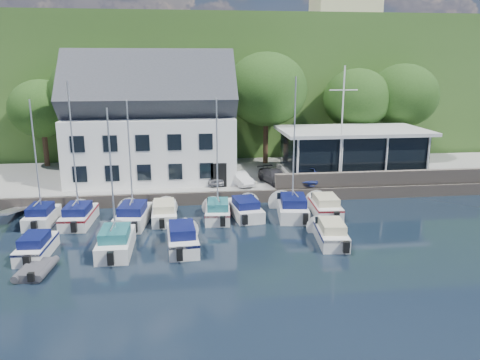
{
  "coord_description": "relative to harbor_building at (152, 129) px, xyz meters",
  "views": [
    {
      "loc": [
        -4.27,
        -24.67,
        11.04
      ],
      "look_at": [
        -0.17,
        9.0,
        2.42
      ],
      "focal_mm": 35.0,
      "sensor_mm": 36.0,
      "label": 1
    }
  ],
  "objects": [
    {
      "name": "ground",
      "position": [
        7.0,
        -16.5,
        -5.35
      ],
      "size": [
        180.0,
        180.0,
        0.0
      ],
      "primitive_type": "plane",
      "color": "black",
      "rests_on": "ground"
    },
    {
      "name": "quay",
      "position": [
        7.0,
        1.0,
        -4.85
      ],
      "size": [
        60.0,
        13.0,
        1.0
      ],
      "primitive_type": "cube",
      "color": "gray",
      "rests_on": "ground"
    },
    {
      "name": "quay_face",
      "position": [
        7.0,
        -5.5,
        -4.85
      ],
      "size": [
        60.0,
        0.3,
        1.0
      ],
      "primitive_type": "cube",
      "color": "#6A5E54",
      "rests_on": "ground"
    },
    {
      "name": "hillside",
      "position": [
        7.0,
        45.5,
        2.65
      ],
      "size": [
        160.0,
        75.0,
        16.0
      ],
      "primitive_type": "cube",
      "color": "#2E4C1C",
      "rests_on": "ground"
    },
    {
      "name": "field_patch",
      "position": [
        15.0,
        53.5,
        10.8
      ],
      "size": [
        50.0,
        30.0,
        0.3
      ],
      "primitive_type": "cube",
      "color": "#4E5F2F",
      "rests_on": "hillside"
    },
    {
      "name": "farmhouse",
      "position": [
        29.0,
        35.5,
        14.75
      ],
      "size": [
        10.4,
        7.0,
        8.2
      ],
      "primitive_type": null,
      "color": "beige",
      "rests_on": "hillside"
    },
    {
      "name": "harbor_building",
      "position": [
        0.0,
        0.0,
        0.0
      ],
      "size": [
        14.4,
        8.2,
        8.7
      ],
      "primitive_type": null,
      "color": "white",
      "rests_on": "quay"
    },
    {
      "name": "club_pavilion",
      "position": [
        18.0,
        -0.5,
        -2.3
      ],
      "size": [
        13.2,
        7.2,
        4.1
      ],
      "primitive_type": null,
      "color": "black",
      "rests_on": "quay"
    },
    {
      "name": "seawall",
      "position": [
        19.0,
        -5.1,
        -3.75
      ],
      "size": [
        18.0,
        0.5,
        1.2
      ],
      "primitive_type": "cube",
      "color": "#6A5E54",
      "rests_on": "quay"
    },
    {
      "name": "gangway",
      "position": [
        -9.5,
        -7.5,
        -5.35
      ],
      "size": [
        1.2,
        6.0,
        1.4
      ],
      "primitive_type": null,
      "color": "silver",
      "rests_on": "ground"
    },
    {
      "name": "car_silver",
      "position": [
        5.17,
        -2.7,
        -3.77
      ],
      "size": [
        1.62,
        3.51,
        1.17
      ],
      "primitive_type": "imported",
      "rotation": [
        0.0,
        0.0,
        0.07
      ],
      "color": "#A6A6AB",
      "rests_on": "quay"
    },
    {
      "name": "car_white",
      "position": [
        7.29,
        -3.5,
        -3.8
      ],
      "size": [
        2.24,
        3.56,
        1.11
      ],
      "primitive_type": "imported",
      "rotation": [
        0.0,
        0.0,
        0.34
      ],
      "color": "silver",
      "rests_on": "quay"
    },
    {
      "name": "car_dgrey",
      "position": [
        10.3,
        -3.32,
        -3.75
      ],
      "size": [
        2.74,
        4.41,
        1.19
      ],
      "primitive_type": "imported",
      "rotation": [
        0.0,
        0.0,
        0.28
      ],
      "color": "#2F2F34",
      "rests_on": "quay"
    },
    {
      "name": "car_blue",
      "position": [
        13.14,
        -3.26,
        -3.66
      ],
      "size": [
        2.75,
        4.35,
        1.39
      ],
      "primitive_type": "imported",
      "rotation": [
        0.0,
        0.0,
        -0.31
      ],
      "color": "navy",
      "rests_on": "quay"
    },
    {
      "name": "flagpole",
      "position": [
        15.77,
        -3.9,
        0.52
      ],
      "size": [
        2.34,
        0.2,
        9.74
      ],
      "primitive_type": null,
      "color": "white",
      "rests_on": "quay"
    },
    {
      "name": "tree_0",
      "position": [
        -10.78,
        6.12,
        -0.14
      ],
      "size": [
        6.17,
        6.17,
        8.43
      ],
      "primitive_type": null,
      "color": "black",
      "rests_on": "quay"
    },
    {
      "name": "tree_1",
      "position": [
        -5.85,
        5.75,
        1.07
      ],
      "size": [
        7.93,
        7.93,
        10.84
      ],
      "primitive_type": null,
      "color": "black",
      "rests_on": "quay"
    },
    {
      "name": "tree_2",
      "position": [
        3.67,
        5.18,
        0.7
      ],
      "size": [
        7.39,
        7.39,
        10.1
      ],
      "primitive_type": null,
      "color": "black",
      "rests_on": "quay"
    },
    {
      "name": "tree_3",
      "position": [
        10.95,
        4.88,
        1.15
      ],
      "size": [
        8.05,
        8.05,
        11.0
      ],
      "primitive_type": null,
      "color": "black",
      "rests_on": "quay"
    },
    {
      "name": "tree_4",
      "position": [
        20.49,
        5.41,
        0.35
      ],
      "size": [
        6.88,
        6.88,
        9.41
      ],
      "primitive_type": null,
      "color": "black",
      "rests_on": "quay"
    },
    {
      "name": "tree_5",
      "position": [
        25.41,
        5.43,
        0.58
      ],
      "size": [
        7.22,
        7.22,
        9.87
      ],
      "primitive_type": null,
      "color": "black",
      "rests_on": "quay"
    },
    {
      "name": "boat_r1_0",
      "position": [
        -7.26,
        -8.73,
        -0.99
      ],
      "size": [
        2.01,
        5.43,
        8.72
      ],
      "primitive_type": null,
      "rotation": [
        0.0,
        0.0,
        -0.03
      ],
      "color": "silver",
      "rests_on": "ground"
    },
    {
      "name": "boat_r1_1",
      "position": [
        -4.7,
        -8.98,
        -0.93
      ],
      "size": [
        2.35,
        6.0,
        8.84
      ],
      "primitive_type": null,
      "rotation": [
        0.0,
        0.0,
        -0.06
      ],
      "color": "silver",
      "rests_on": "ground"
    },
    {
      "name": "boat_r1_2",
      "position": [
        -0.93,
        -9.44,
        -0.74
      ],
      "size": [
        2.88,
        6.51,
        9.22
      ],
      "primitive_type": null,
      "rotation": [
        0.0,
        0.0,
        -0.13
      ],
      "color": "silver",
      "rests_on": "ground"
    },
    {
      "name": "boat_r1_3",
      "position": [
        1.19,
        -8.76,
        -4.67
      ],
      "size": [
        2.07,
        6.22,
        1.35
      ],
      "primitive_type": null,
      "rotation": [
        0.0,
        0.0,
        0.03
      ],
      "color": "silver",
      "rests_on": "ground"
    },
    {
      "name": "boat_r1_4",
      "position": [
        5.02,
        -9.14,
        -1.04
      ],
      "size": [
        2.35,
        5.66,
        8.61
      ],
      "primitive_type": null,
      "rotation": [
        0.0,
        0.0,
        -0.09
      ],
      "color": "silver",
      "rests_on": "ground"
    },
    {
      "name": "boat_r1_5",
      "position": [
        7.06,
        -8.78,
        -4.65
      ],
      "size": [
        2.81,
        6.26,
        1.4
      ],
      "primitive_type": null,
      "rotation": [
        0.0,
        0.0,
        0.14
      ],
      "color": "silver",
      "rests_on": "ground"
    },
    {
      "name": "boat_r1_6",
      "position": [
        10.51,
        -9.09,
        -0.57
      ],
      "size": [
        3.13,
        6.89,
        9.56
      ],
      "primitive_type": null,
      "rotation": [
        0.0,
        0.0,
        -0.14
      ],
      "color": "silver",
      "rests_on": "ground"
    },
    {
      "name": "boat_r1_7",
      "position": [
        13.06,
        -8.8,
        -4.64
      ],
      "size": [
        2.38,
        6.34,
        1.41
      ],
      "primitive_type": null,
      "rotation": [
        0.0,
        0.0,
        -0.06
      ],
      "color": "silver",
      "rests_on": "ground"
    },
    {
      "name": "boat_r2_0",
      "position": [
        -5.99,
        -14.45,
        -4.67
      ],
      "size": [
        1.93,
        5.38,
        1.37
      ],
      "primitive_type": null,
      "rotation": [
        0.0,
        0.0,
        -0.04
      ],
      "color": "silver",
      "rests_on": "ground"
    },
    {
      "name": "boat_r2_1",
      "position": [
        -1.46,
        -14.4,
        -0.64
      ],
      "size": [
        2.12,
        6.22,
        9.43
      ],
      "primitive_type": null,
      "rotation": [
        0.0,
        0.0,
        -0.01
      ],
      "color": "silver",
      "rests_on": "ground"
    },
    {
      "name": "boat_r2_2",
      "position": [
        2.46,
        -14.26,
        -4.57
      ],
      "size": [
        2.3,
        6.36,
        1.56
      ],
      "primitive_type": null,
      "rotation": [
        0.0,
        0.0,
        0.06
      ],
      "color": "silver",
      "rests_on": "ground"
    },
    {
      "name": "boat_r2_4",
      "position": [
        11.73,
        -14.4,
        -4.64
      ],
      "size": [
        2.41,
        6.1,
        1.43
      ],
      "primitive_type": null,
      "rotation": [
        0.0,
        0.0,
        -0.11
      ],
      "color": "silver",
      "rests_on": "ground"
    },
    {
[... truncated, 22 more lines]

